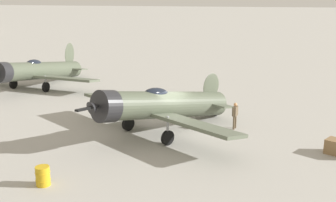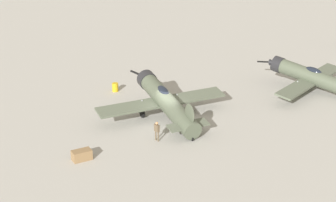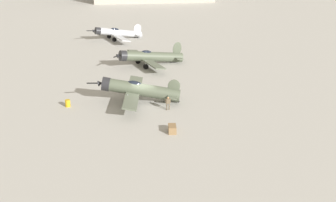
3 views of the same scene
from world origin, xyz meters
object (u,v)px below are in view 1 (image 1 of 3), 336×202
(airplane_foreground, at_px, (162,105))
(ground_crew_mechanic, at_px, (235,113))
(airplane_mid_apron, at_px, (38,71))
(fuel_drum, at_px, (43,176))

(airplane_foreground, height_order, ground_crew_mechanic, airplane_foreground)
(airplane_mid_apron, bearing_deg, airplane_foreground, 62.61)
(ground_crew_mechanic, distance_m, fuel_drum, 11.87)
(airplane_foreground, bearing_deg, fuel_drum, 10.25)
(airplane_mid_apron, distance_m, ground_crew_mechanic, 18.63)
(airplane_foreground, xyz_separation_m, fuel_drum, (-3.40, -7.62, -1.21))
(airplane_mid_apron, xyz_separation_m, fuel_drum, (9.39, -17.14, -0.96))
(airplane_foreground, relative_size, fuel_drum, 12.55)
(airplane_foreground, distance_m, ground_crew_mechanic, 4.42)
(airplane_foreground, relative_size, airplane_mid_apron, 0.89)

